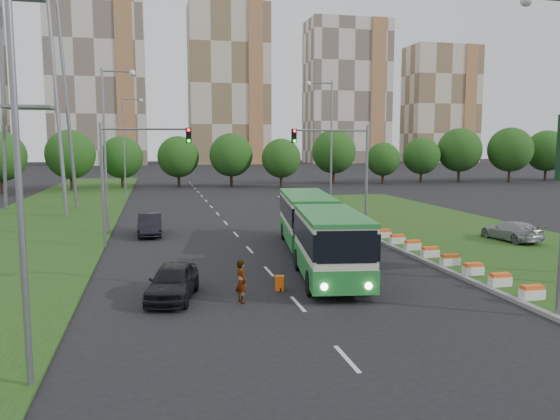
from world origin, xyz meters
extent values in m
plane|color=black|center=(0.00, 0.00, 0.00)|extent=(360.00, 360.00, 0.00)
cube|color=#224513|center=(13.00, 8.00, 0.07)|extent=(14.00, 60.00, 0.15)
cube|color=gray|center=(6.05, 8.00, 0.09)|extent=(0.30, 60.00, 0.18)
cube|color=#224513|center=(-18.00, 25.00, 0.05)|extent=(12.00, 110.00, 0.10)
cylinder|color=slate|center=(6.40, 10.00, 4.00)|extent=(0.20, 0.20, 8.00)
cylinder|color=slate|center=(3.65, 10.00, 7.60)|extent=(5.50, 0.14, 0.14)
cube|color=black|center=(0.90, 10.00, 7.20)|extent=(0.32, 0.32, 1.00)
cylinder|color=slate|center=(-12.00, 9.00, 4.00)|extent=(0.20, 0.20, 8.00)
cylinder|color=slate|center=(-9.25, 9.00, 7.60)|extent=(5.50, 0.14, 0.14)
cube|color=black|center=(-6.50, 9.00, 7.20)|extent=(0.32, 0.32, 1.00)
cube|color=beige|center=(-25.00, 150.00, 26.00)|extent=(28.00, 15.00, 52.00)
cube|color=beige|center=(15.00, 150.00, 25.00)|extent=(25.00, 15.00, 50.00)
cube|color=beige|center=(55.00, 150.00, 23.50)|extent=(27.00, 15.00, 47.00)
cube|color=beige|center=(90.00, 150.00, 20.00)|extent=(24.00, 14.00, 40.00)
cube|color=beige|center=(0.10, -3.02, 1.91)|extent=(2.73, 7.53, 2.95)
cube|color=beige|center=(0.10, 6.64, 1.91)|extent=(2.73, 9.16, 2.95)
cylinder|color=black|center=(0.10, 1.40, 1.85)|extent=(2.73, 1.36, 2.73)
cube|color=#227731|center=(0.10, -3.02, 0.93)|extent=(2.81, 7.58, 1.04)
cube|color=#227731|center=(0.10, 6.64, 0.93)|extent=(2.81, 9.22, 1.04)
cube|color=black|center=(0.10, -3.02, 2.40)|extent=(2.81, 7.58, 1.15)
cube|color=black|center=(0.10, 6.64, 2.40)|extent=(2.81, 9.22, 1.15)
imported|color=black|center=(-8.08, -4.05, 0.77)|extent=(2.79, 4.81, 1.54)
imported|color=black|center=(-9.17, 13.00, 0.78)|extent=(1.69, 4.77, 1.57)
imported|color=#979B9F|center=(14.67, 4.50, 0.82)|extent=(2.44, 4.81, 1.34)
imported|color=gray|center=(-5.28, -5.24, 0.91)|extent=(0.61, 0.76, 1.81)
cube|color=#FF5E0D|center=(-3.26, -3.73, 0.34)|extent=(0.40, 0.34, 0.68)
cylinder|color=black|center=(-3.26, -3.90, 0.08)|extent=(0.05, 0.16, 0.16)
camera|label=1|loc=(-8.69, -27.48, 6.71)|focal=35.00mm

